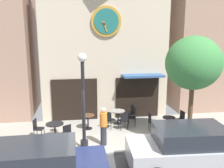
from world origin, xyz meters
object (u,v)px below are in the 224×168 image
Objects in this scene: street_tree at (194,63)px; cafe_chair_mid_row at (109,119)px; cafe_chair_facing_street at (37,127)px; cafe_chair_near_lamp at (131,112)px; cafe_table_leftmost at (88,119)px; cafe_table_center at (55,128)px; cafe_chair_facing_wall at (124,119)px; pedestrian_orange at (103,126)px; street_lamp at (83,102)px; cafe_chair_curbside at (134,116)px; cafe_chair_left_end at (66,133)px; cafe_table_center_right at (169,122)px; cafe_chair_corner at (181,118)px; cafe_table_near_door at (118,114)px; parked_car_silver at (190,148)px; cafe_chair_outer at (152,121)px.

street_tree reaches higher than cafe_chair_mid_row.
cafe_chair_facing_street is 1.00× the size of cafe_chair_near_lamp.
cafe_table_center is at bearing -146.83° from cafe_table_leftmost.
pedestrian_orange is (-1.17, -1.52, 0.33)m from cafe_chair_facing_wall.
street_lamp is 4.41× the size of cafe_chair_curbside.
cafe_chair_left_end is at bearing -154.01° from cafe_chair_curbside.
cafe_chair_corner reaches higher than cafe_table_center_right.
cafe_chair_mid_row is at bearing 172.49° from cafe_chair_corner.
cafe_chair_near_lamp is at bearing 130.55° from cafe_table_center_right.
cafe_table_leftmost is 1.78m from cafe_chair_facing_wall.
cafe_chair_mid_row is 1.00× the size of cafe_chair_facing_street.
street_lamp reaches higher than cafe_table_near_door.
street_tree is 4.75m from cafe_table_near_door.
street_lamp is at bearing -123.07° from cafe_chair_mid_row.
street_tree is at bearing -100.15° from cafe_chair_corner.
cafe_table_center is 2.30m from pedestrian_orange.
cafe_chair_facing_wall is 0.54× the size of pedestrian_orange.
cafe_chair_mid_row is 0.75m from cafe_chair_facing_wall.
cafe_table_center is at bearing 157.13° from pedestrian_orange.
street_tree reaches higher than cafe_table_near_door.
street_tree is 3.57m from parked_car_silver.
cafe_chair_corner and cafe_chair_facing_street have the same top height.
parked_car_silver reaches higher than cafe_chair_facing_wall.
cafe_chair_facing_wall is 1.00× the size of cafe_chair_facing_street.
street_tree is at bearing -11.08° from cafe_chair_facing_street.
cafe_table_leftmost is 2.01m from pedestrian_orange.
cafe_table_center is at bearing -176.29° from cafe_chair_corner.
cafe_table_near_door is 0.81× the size of cafe_chair_curbside.
cafe_chair_facing_wall is (1.74, -0.37, 0.04)m from cafe_table_leftmost.
cafe_table_center_right is 0.83m from cafe_chair_outer.
cafe_chair_corner is (3.58, -0.47, 0.00)m from cafe_chair_mid_row.
cafe_chair_corner is at bearing -31.51° from cafe_chair_near_lamp.
cafe_table_near_door is at bearing 147.98° from cafe_table_center_right.
cafe_chair_near_lamp is at bearing 17.66° from cafe_table_leftmost.
cafe_chair_mid_row is 1.85m from pedestrian_orange.
cafe_chair_near_lamp is 5.03m from parked_car_silver.
cafe_chair_corner is 2.61m from cafe_chair_near_lamp.
cafe_chair_outer is at bearing -14.43° from cafe_table_leftmost.
cafe_chair_left_end is 4.14m from cafe_chair_outer.
street_lamp is at bearing -164.25° from cafe_table_center_right.
cafe_chair_near_lamp is at bearing 55.51° from pedestrian_orange.
cafe_chair_curbside is at bearing 164.29° from cafe_chair_corner.
cafe_chair_curbside is at bearing 33.76° from cafe_chair_facing_wall.
cafe_chair_outer is at bearing 168.04° from cafe_table_center_right.
street_lamp is at bearing -97.01° from cafe_table_leftmost.
cafe_table_near_door is at bearing 45.70° from cafe_chair_mid_row.
cafe_chair_near_lamp is 3.23m from pedestrian_orange.
cafe_chair_facing_wall is (3.27, 0.63, -0.02)m from cafe_table_center.
cafe_table_center_right is at bearing -49.45° from cafe_chair_near_lamp.
cafe_chair_near_lamp is (2.65, 2.88, -1.49)m from street_lamp.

